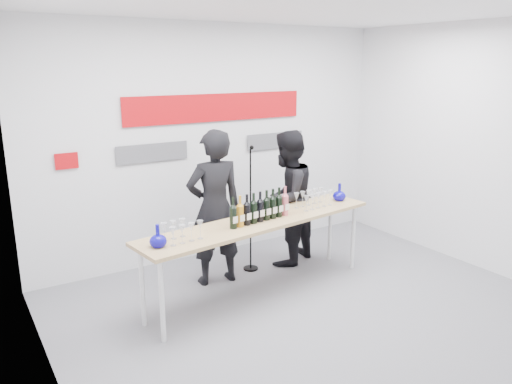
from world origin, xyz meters
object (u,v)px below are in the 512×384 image
(presenter_right, at_px, (287,198))
(tasting_table, at_px, (261,226))
(presenter_left, at_px, (214,208))
(mic_stand, at_px, (251,233))

(presenter_right, bearing_deg, tasting_table, 14.22)
(presenter_right, bearing_deg, presenter_left, -21.04)
(tasting_table, bearing_deg, presenter_left, 109.13)
(tasting_table, height_order, presenter_left, presenter_left)
(presenter_left, height_order, presenter_right, presenter_left)
(tasting_table, height_order, presenter_right, presenter_right)
(tasting_table, relative_size, mic_stand, 1.86)
(presenter_left, distance_m, mic_stand, 0.68)
(presenter_left, xyz_separation_m, presenter_right, (1.05, 0.04, -0.05))
(tasting_table, xyz_separation_m, presenter_right, (0.77, 0.59, 0.06))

